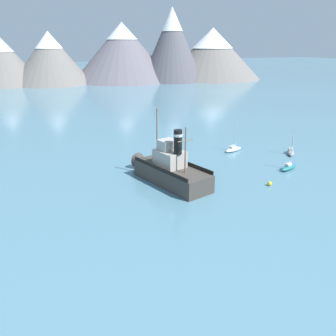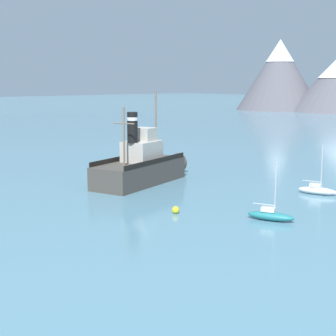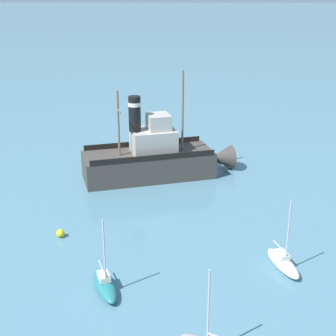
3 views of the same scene
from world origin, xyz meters
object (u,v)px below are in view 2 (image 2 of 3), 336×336
(sailboat_teal, at_px, (271,215))
(mooring_buoy, at_px, (176,210))
(sailboat_white, at_px, (317,190))
(old_tugboat, at_px, (143,166))

(sailboat_teal, height_order, mooring_buoy, sailboat_teal)
(sailboat_white, distance_m, mooring_buoy, 15.88)
(sailboat_teal, xyz_separation_m, mooring_buoy, (-6.70, -4.09, -0.12))
(old_tugboat, distance_m, mooring_buoy, 13.77)
(old_tugboat, bearing_deg, sailboat_teal, -7.17)
(mooring_buoy, bearing_deg, sailboat_white, 75.33)
(sailboat_teal, distance_m, sailboat_white, 11.59)
(old_tugboat, relative_size, mooring_buoy, 24.06)
(sailboat_teal, bearing_deg, mooring_buoy, -148.58)
(sailboat_white, xyz_separation_m, mooring_buoy, (-4.02, -15.37, -0.12))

